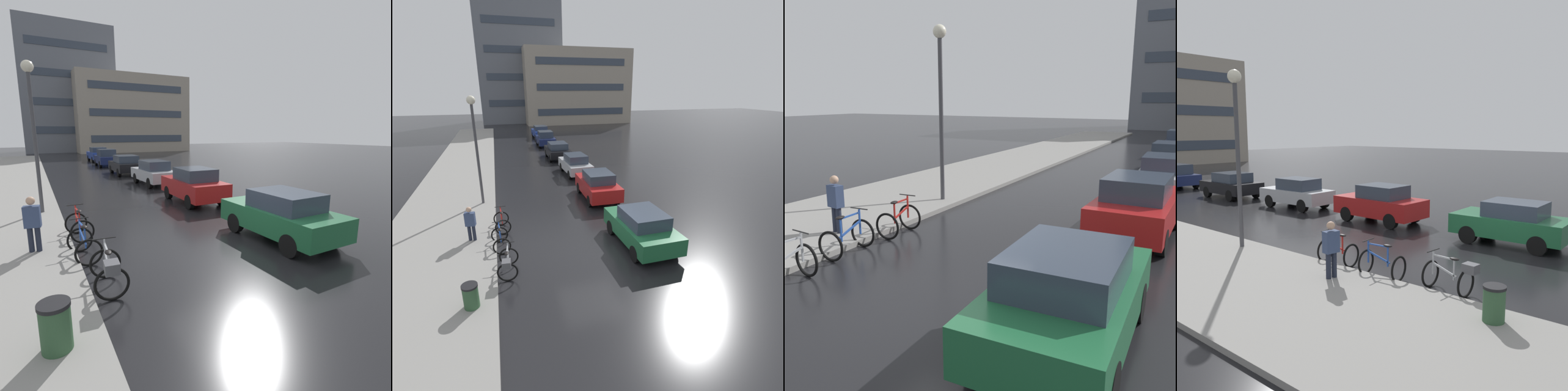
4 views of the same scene
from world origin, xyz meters
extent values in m
plane|color=black|center=(0.00, 0.00, 0.00)|extent=(140.00, 140.00, 0.00)
cube|color=gray|center=(-6.00, 10.00, 0.07)|extent=(4.80, 60.00, 0.14)
torus|color=black|center=(-3.16, -0.06, 0.35)|extent=(0.71, 0.12, 0.71)
torus|color=black|center=(-3.25, -1.10, 0.35)|extent=(0.71, 0.12, 0.71)
cube|color=#ADAFB5|center=(-3.22, -0.76, 0.61)|extent=(0.04, 0.04, 0.50)
cube|color=#ADAFB5|center=(-3.17, -0.14, 0.66)|extent=(0.04, 0.04, 0.60)
cube|color=#ADAFB5|center=(-3.20, -0.45, 0.87)|extent=(0.09, 0.63, 0.04)
cube|color=#ADAFB5|center=(-3.20, -0.47, 0.55)|extent=(0.10, 0.71, 0.26)
ellipsoid|color=black|center=(-3.22, -0.76, 0.89)|extent=(0.16, 0.27, 0.07)
cylinder|color=black|center=(-3.17, -0.14, 0.98)|extent=(0.50, 0.07, 0.03)
cube|color=#4C4C51|center=(-3.26, -1.22, 0.76)|extent=(0.31, 0.36, 0.22)
torus|color=black|center=(-3.45, 1.85, 0.35)|extent=(0.71, 0.10, 0.71)
torus|color=black|center=(-3.38, 0.78, 0.35)|extent=(0.71, 0.10, 0.71)
cube|color=#234CA8|center=(-3.40, 1.13, 0.62)|extent=(0.04, 0.04, 0.54)
cube|color=#234CA8|center=(-3.44, 1.77, 0.66)|extent=(0.04, 0.04, 0.61)
cube|color=#234CA8|center=(-3.42, 1.45, 0.89)|extent=(0.08, 0.65, 0.04)
cube|color=#234CA8|center=(-3.42, 1.42, 0.57)|extent=(0.08, 0.73, 0.26)
ellipsoid|color=black|center=(-3.40, 1.13, 0.93)|extent=(0.16, 0.27, 0.07)
cylinder|color=black|center=(-3.44, 1.77, 0.99)|extent=(0.50, 0.06, 0.03)
torus|color=black|center=(-3.34, 3.56, 0.36)|extent=(0.71, 0.10, 0.71)
torus|color=black|center=(-3.28, 2.56, 0.36)|extent=(0.71, 0.10, 0.71)
cube|color=red|center=(-3.30, 2.88, 0.62)|extent=(0.04, 0.04, 0.53)
cube|color=red|center=(-3.33, 3.49, 0.66)|extent=(0.04, 0.04, 0.61)
cube|color=red|center=(-3.32, 3.19, 0.89)|extent=(0.07, 0.61, 0.04)
cube|color=red|center=(-3.32, 3.16, 0.57)|extent=(0.08, 0.69, 0.25)
ellipsoid|color=black|center=(-3.30, 2.88, 0.92)|extent=(0.15, 0.27, 0.07)
cylinder|color=black|center=(-3.33, 3.49, 0.99)|extent=(0.50, 0.06, 0.03)
cube|color=#1E6038|center=(2.22, 0.06, 0.66)|extent=(1.92, 3.93, 0.69)
cube|color=#2D3847|center=(2.23, -0.10, 1.27)|extent=(1.55, 1.97, 0.52)
cylinder|color=black|center=(1.38, 1.25, 0.32)|extent=(0.23, 0.64, 0.64)
cylinder|color=black|center=(3.02, 1.28, 0.32)|extent=(0.23, 0.64, 0.64)
cylinder|color=black|center=(1.43, -1.16, 0.32)|extent=(0.23, 0.64, 0.64)
cylinder|color=black|center=(3.07, -1.13, 0.32)|extent=(0.23, 0.64, 0.64)
cube|color=#AD1919|center=(2.25, 5.90, 0.70)|extent=(1.89, 3.98, 0.75)
cube|color=#2D3847|center=(2.24, 5.75, 1.35)|extent=(1.52, 1.92, 0.56)
cylinder|color=black|center=(1.47, 7.14, 0.32)|extent=(0.23, 0.64, 0.64)
cylinder|color=black|center=(3.07, 7.11, 0.32)|extent=(0.23, 0.64, 0.64)
cylinder|color=black|center=(1.42, 4.70, 0.32)|extent=(0.23, 0.64, 0.64)
cylinder|color=black|center=(3.02, 4.66, 0.32)|extent=(0.23, 0.64, 0.64)
cube|color=#B2B5BA|center=(2.29, 11.44, 0.64)|extent=(1.81, 3.94, 0.64)
cube|color=#2D3847|center=(2.29, 11.28, 1.24)|extent=(1.44, 2.00, 0.57)
cylinder|color=black|center=(1.50, 12.62, 0.32)|extent=(0.24, 0.65, 0.64)
cylinder|color=black|center=(2.99, 12.67, 0.32)|extent=(0.24, 0.65, 0.64)
cylinder|color=black|center=(1.58, 10.21, 0.32)|extent=(0.24, 0.65, 0.64)
cylinder|color=black|center=(3.07, 10.26, 0.32)|extent=(0.24, 0.65, 0.64)
cube|color=black|center=(2.04, 17.02, 0.64)|extent=(1.92, 3.90, 0.64)
cube|color=#2D3847|center=(2.04, 16.87, 1.22)|extent=(1.57, 1.98, 0.53)
cylinder|color=black|center=(1.20, 18.23, 0.32)|extent=(0.22, 0.64, 0.64)
cylinder|color=black|center=(2.90, 18.22, 0.32)|extent=(0.22, 0.64, 0.64)
cylinder|color=black|center=(1.18, 15.82, 0.32)|extent=(0.22, 0.64, 0.64)
cylinder|color=black|center=(2.88, 15.81, 0.32)|extent=(0.22, 0.64, 0.64)
cube|color=navy|center=(1.97, 23.68, 0.66)|extent=(1.86, 3.82, 0.67)
cube|color=#2D3847|center=(1.97, 23.52, 1.32)|extent=(1.51, 1.91, 0.66)
cylinder|color=black|center=(1.19, 24.86, 0.32)|extent=(0.23, 0.64, 0.64)
cylinder|color=black|center=(2.79, 24.84, 0.32)|extent=(0.23, 0.64, 0.64)
cylinder|color=black|center=(1.15, 22.51, 0.32)|extent=(0.23, 0.64, 0.64)
cylinder|color=black|center=(2.75, 22.49, 0.32)|extent=(0.23, 0.64, 0.64)
cube|color=navy|center=(2.22, 29.25, 0.68)|extent=(1.92, 3.81, 0.72)
cube|color=#2D3847|center=(2.23, 29.10, 1.31)|extent=(1.54, 1.91, 0.54)
cylinder|color=black|center=(1.38, 30.40, 0.32)|extent=(0.24, 0.65, 0.64)
cylinder|color=black|center=(3.00, 30.44, 0.32)|extent=(0.24, 0.65, 0.64)
cylinder|color=black|center=(1.44, 28.07, 0.32)|extent=(0.24, 0.65, 0.64)
cylinder|color=black|center=(3.06, 28.11, 0.32)|extent=(0.24, 0.65, 0.64)
cylinder|color=#1E2333|center=(-4.64, 2.11, 0.41)|extent=(0.14, 0.14, 0.82)
cylinder|color=#1E2333|center=(-4.46, 2.08, 0.41)|extent=(0.14, 0.14, 0.82)
cube|color=navy|center=(-4.55, 2.09, 1.11)|extent=(0.43, 0.30, 0.57)
sphere|color=tan|center=(-4.55, 2.09, 1.53)|extent=(0.22, 0.22, 0.22)
cylinder|color=#424247|center=(-4.24, 6.59, 2.73)|extent=(0.14, 0.14, 5.45)
sphere|color=#F2EACC|center=(-4.24, 6.59, 5.63)|extent=(0.43, 0.43, 0.43)
cylinder|color=#2D5133|center=(-4.33, -2.28, 0.42)|extent=(0.45, 0.45, 0.83)
cylinder|color=black|center=(-4.33, -2.28, 0.86)|extent=(0.47, 0.47, 0.06)
cube|color=slate|center=(1.94, 50.50, 9.94)|extent=(14.29, 8.40, 19.88)
cube|color=#333D4C|center=(1.94, 46.26, 3.58)|extent=(11.72, 0.06, 1.10)
cube|color=#333D4C|center=(1.94, 46.26, 7.82)|extent=(11.72, 0.06, 1.10)
cube|color=#333D4C|center=(1.94, 46.26, 12.06)|extent=(11.72, 0.06, 1.10)
cube|color=#333D4C|center=(1.94, 46.26, 16.30)|extent=(11.72, 0.06, 1.10)
cube|color=#9E9384|center=(11.27, 47.44, 6.19)|extent=(18.36, 10.87, 12.39)
cube|color=#333D4C|center=(11.27, 41.97, 2.23)|extent=(15.06, 0.06, 1.10)
cube|color=#333D4C|center=(11.27, 41.97, 6.19)|extent=(15.06, 0.06, 1.10)
cube|color=#333D4C|center=(11.27, 41.97, 10.16)|extent=(15.06, 0.06, 1.10)
camera|label=1|loc=(-4.40, -6.73, 3.29)|focal=28.00mm
camera|label=2|loc=(-3.15, -10.30, 6.25)|focal=28.00mm
camera|label=3|loc=(3.89, -5.68, 3.57)|focal=40.00mm
camera|label=4|loc=(-12.29, -5.70, 3.96)|focal=40.00mm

